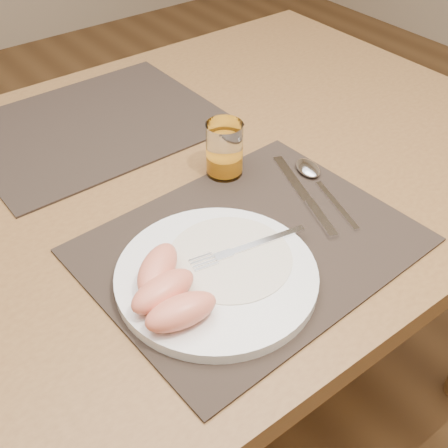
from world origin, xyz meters
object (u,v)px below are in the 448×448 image
(placemat_far, at_px, (94,125))
(fork, at_px, (239,250))
(plate, at_px, (217,276))
(juice_glass, at_px, (224,152))
(placemat_near, at_px, (250,245))
(table, at_px, (164,216))
(knife, at_px, (308,201))
(spoon, at_px, (312,173))

(placemat_far, relative_size, fork, 2.58)
(placemat_far, relative_size, plate, 1.67)
(juice_glass, bearing_deg, fork, -121.74)
(placemat_near, bearing_deg, placemat_far, 92.89)
(table, distance_m, placemat_far, 0.24)
(placemat_near, relative_size, knife, 2.12)
(plate, height_order, spoon, plate)
(fork, xyz_separation_m, spoon, (0.22, 0.08, -0.01))
(fork, bearing_deg, plate, -165.21)
(fork, xyz_separation_m, knife, (0.17, 0.04, -0.02))
(table, xyz_separation_m, spoon, (0.20, -0.15, 0.09))
(spoon, bearing_deg, fork, -159.38)
(plate, xyz_separation_m, knife, (0.22, 0.05, -0.01))
(placemat_far, height_order, fork, fork)
(placemat_far, bearing_deg, table, -87.53)
(placemat_near, relative_size, juice_glass, 4.89)
(placemat_far, xyz_separation_m, knife, (0.16, -0.42, 0.00))
(placemat_far, xyz_separation_m, spoon, (0.21, -0.37, 0.01))
(table, bearing_deg, knife, -53.78)
(placemat_far, xyz_separation_m, fork, (-0.01, -0.46, 0.02))
(placemat_near, distance_m, spoon, 0.20)
(table, height_order, placemat_near, placemat_near)
(juice_glass, bearing_deg, plate, -129.75)
(placemat_near, xyz_separation_m, placemat_far, (-0.02, 0.44, 0.00))
(placemat_near, bearing_deg, juice_glass, 64.51)
(fork, bearing_deg, table, 85.17)
(juice_glass, bearing_deg, table, 148.49)
(placemat_near, height_order, placemat_far, same)
(knife, distance_m, spoon, 0.07)
(placemat_near, xyz_separation_m, plate, (-0.08, -0.03, 0.01))
(placemat_near, bearing_deg, fork, -155.22)
(placemat_far, bearing_deg, knife, -69.64)
(table, height_order, knife, knife)
(plate, bearing_deg, spoon, 19.59)
(knife, height_order, spoon, spoon)
(spoon, bearing_deg, juice_glass, 138.40)
(knife, bearing_deg, fork, -167.99)
(juice_glass, bearing_deg, spoon, -41.60)
(fork, bearing_deg, placemat_near, 24.78)
(fork, distance_m, juice_glass, 0.21)
(table, bearing_deg, plate, -105.52)
(plate, bearing_deg, juice_glass, 50.25)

